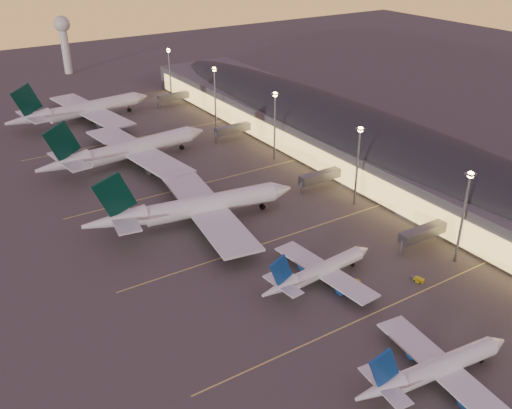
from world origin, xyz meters
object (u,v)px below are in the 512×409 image
object	(u,v)px
airliner_wide_near	(194,208)
baggage_tug_c	(354,283)
radar_tower	(63,35)
baggage_tug_d	(417,279)
airliner_narrow_north	(319,272)
airliner_narrow_south	(435,369)
airliner_wide_far	(82,110)
airliner_wide_mid	(127,150)

from	to	relation	value
airliner_wide_near	baggage_tug_c	world-z (taller)	airliner_wide_near
radar_tower	baggage_tug_d	xyz separation A→B (m)	(10.47, -261.21, -21.40)
airliner_narrow_north	baggage_tug_c	size ratio (longest dim) A/B	10.72
airliner_narrow_south	airliner_wide_far	world-z (taller)	airliner_wide_far
baggage_tug_c	airliner_narrow_north	bearing A→B (deg)	152.69
airliner_narrow_north	radar_tower	world-z (taller)	radar_tower
airliner_narrow_north	airliner_wide_mid	world-z (taller)	airliner_wide_mid
airliner_narrow_north	baggage_tug_d	world-z (taller)	airliner_narrow_north
airliner_narrow_north	airliner_wide_near	xyz separation A→B (m)	(-11.69, 44.28, 2.03)
airliner_narrow_south	airliner_wide_mid	distance (m)	137.76
airliner_narrow_south	radar_tower	xyz separation A→B (m)	(13.40, 287.41, 18.43)
airliner_wide_near	airliner_wide_far	bearing A→B (deg)	97.12
airliner_narrow_north	airliner_wide_mid	size ratio (longest dim) A/B	0.53
airliner_narrow_south	baggage_tug_c	world-z (taller)	airliner_narrow_south
airliner_narrow_south	airliner_narrow_north	bearing A→B (deg)	92.57
airliner_narrow_north	baggage_tug_d	bearing A→B (deg)	-36.17
baggage_tug_c	radar_tower	bearing A→B (deg)	99.38
airliner_narrow_north	baggage_tug_c	xyz separation A→B (m)	(7.10, -5.46, -2.85)
airliner_narrow_north	airliner_wide_near	bearing A→B (deg)	99.84
baggage_tug_d	airliner_wide_near	bearing A→B (deg)	-159.74
airliner_wide_near	baggage_tug_c	size ratio (longest dim) A/B	19.45
airliner_wide_far	radar_tower	size ratio (longest dim) A/B	2.05
radar_tower	airliner_wide_far	bearing A→B (deg)	-102.67
airliner_narrow_south	airliner_wide_mid	xyz separation A→B (m)	(-8.77, 137.46, 2.11)
airliner_wide_near	radar_tower	bearing A→B (deg)	91.73
airliner_wide_near	airliner_narrow_south	bearing A→B (deg)	-75.62
baggage_tug_c	baggage_tug_d	size ratio (longest dim) A/B	0.90
airliner_narrow_south	airliner_wide_far	size ratio (longest dim) A/B	0.56
airliner_narrow_north	baggage_tug_c	bearing A→B (deg)	-42.50
airliner_narrow_north	airliner_wide_mid	bearing A→B (deg)	91.57
baggage_tug_c	airliner_wide_near	bearing A→B (deg)	120.94
airliner_narrow_north	airliner_wide_far	distance (m)	155.98
airliner_wide_near	radar_tower	xyz separation A→B (m)	(22.63, 203.95, 16.56)
baggage_tug_d	airliner_wide_mid	bearing A→B (deg)	-173.43
airliner_wide_mid	baggage_tug_c	xyz separation A→B (m)	(18.33, -103.75, -5.12)
baggage_tug_d	airliner_narrow_north	bearing A→B (deg)	-131.00
airliner_wide_far	airliner_wide_mid	bearing A→B (deg)	-99.50
airliner_narrow_south	airliner_narrow_north	size ratio (longest dim) A/B	1.05
airliner_wide_near	airliner_wide_mid	xyz separation A→B (m)	(0.46, 54.01, 0.24)
airliner_wide_mid	radar_tower	size ratio (longest dim) A/B	2.07
airliner_wide_near	radar_tower	size ratio (longest dim) A/B	1.98
airliner_narrow_north	radar_tower	size ratio (longest dim) A/B	1.09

